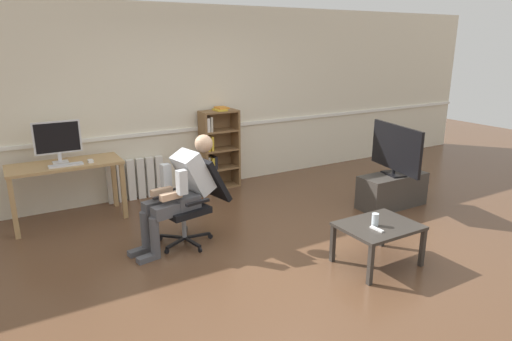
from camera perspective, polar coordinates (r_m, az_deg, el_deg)
The scene contains 15 objects.
ground_plane at distance 4.81m, azimuth 3.67°, elevation -10.76°, with size 18.00×18.00×0.00m, color brown.
back_wall at distance 6.70m, azimuth -9.08°, elevation 8.89°, with size 12.00×0.13×2.70m.
computer_desk at distance 5.92m, azimuth -23.27°, elevation -0.17°, with size 1.32×0.57×0.76m.
imac_monitor at distance 5.90m, azimuth -24.18°, elevation 3.74°, with size 0.54×0.14×0.51m.
keyboard at distance 5.75m, azimuth -23.26°, elevation 0.65°, with size 0.39×0.12×0.02m, color silver.
computer_mouse at distance 5.81m, azimuth -20.51°, elevation 1.15°, with size 0.06×0.10×0.03m, color white.
bookshelf at distance 6.80m, azimuth -5.02°, elevation 2.70°, with size 0.58×0.29×1.24m.
radiator at distance 6.55m, azimuth -15.19°, elevation -1.08°, with size 0.80×0.08×0.59m.
office_chair at distance 5.00m, azimuth -7.81°, elevation -3.33°, with size 0.85×0.64×0.95m.
person_seated at distance 4.87m, azimuth -9.66°, elevation -2.37°, with size 1.04×0.49×1.20m.
tv_stand at distance 6.34m, azimuth 17.09°, elevation -2.47°, with size 0.98×0.40×0.45m.
tv_screen at distance 6.18m, azimuth 17.55°, elevation 2.65°, with size 0.26×1.00×0.67m.
coffee_table at distance 4.64m, azimuth 15.47°, elevation -7.32°, with size 0.77×0.59×0.43m.
drinking_glass at distance 4.56m, azimuth 15.08°, elevation -6.11°, with size 0.07×0.07×0.13m, color silver.
spare_remote at distance 4.48m, azimuth 15.28°, elevation -7.29°, with size 0.04×0.15×0.02m, color white.
Camera 1 is at (-2.43, -3.53, 2.18)m, focal length 31.10 mm.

